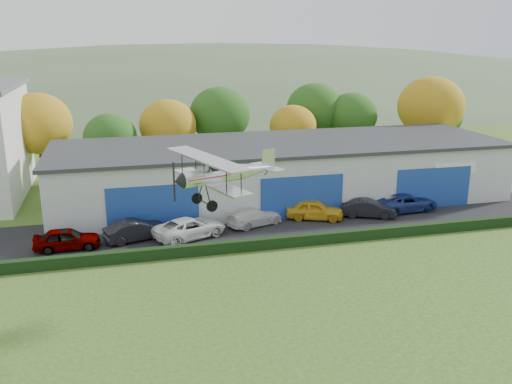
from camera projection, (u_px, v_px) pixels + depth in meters
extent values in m
plane|color=#30571B|center=(356.00, 384.00, 23.90)|extent=(300.00, 300.00, 0.00)
cube|color=black|center=(282.00, 224.00, 44.19)|extent=(48.00, 9.00, 0.05)
cube|color=black|center=(301.00, 240.00, 39.61)|extent=(46.00, 0.60, 0.80)
cube|color=#B2B7BC|center=(281.00, 172.00, 50.52)|extent=(40.00, 12.00, 5.00)
cube|color=#2D3033|center=(281.00, 144.00, 49.79)|extent=(40.60, 12.60, 0.30)
cube|color=#1C3F97|center=(153.00, 209.00, 42.22)|extent=(7.00, 0.12, 3.60)
cube|color=#1C3F97|center=(302.00, 198.00, 45.06)|extent=(7.00, 0.12, 3.60)
cube|color=#1C3F97|center=(433.00, 188.00, 47.90)|extent=(7.00, 0.12, 3.60)
cylinder|color=#3D2614|center=(42.00, 167.00, 56.75)|extent=(0.36, 0.36, 3.15)
ellipsoid|color=#9E7113|center=(38.00, 123.00, 55.54)|extent=(6.84, 6.84, 6.16)
cylinder|color=#3D2614|center=(113.00, 170.00, 56.64)|extent=(0.36, 0.36, 2.45)
ellipsoid|color=#1E4C14|center=(110.00, 137.00, 55.69)|extent=(5.32, 5.32, 4.79)
cylinder|color=#3D2614|center=(169.00, 161.00, 59.88)|extent=(0.36, 0.36, 2.80)
ellipsoid|color=#9E7113|center=(168.00, 125.00, 58.80)|extent=(6.08, 6.08, 5.47)
cylinder|color=#3D2614|center=(220.00, 153.00, 63.11)|extent=(0.36, 0.36, 3.15)
ellipsoid|color=#1E4C14|center=(220.00, 114.00, 61.90)|extent=(6.84, 6.84, 6.16)
cylinder|color=#3D2614|center=(292.00, 156.00, 63.24)|extent=(0.36, 0.36, 2.45)
ellipsoid|color=#9E7113|center=(293.00, 126.00, 62.29)|extent=(5.32, 5.32, 4.79)
cylinder|color=#3D2614|center=(350.00, 148.00, 66.95)|extent=(0.36, 0.36, 2.80)
ellipsoid|color=#1E4C14|center=(352.00, 116.00, 65.87)|extent=(6.08, 6.08, 5.47)
cylinder|color=#3D2614|center=(427.00, 148.00, 65.01)|extent=(0.36, 0.36, 3.50)
ellipsoid|color=#9E7113|center=(431.00, 106.00, 63.67)|extent=(7.60, 7.60, 6.84)
cylinder|color=#3D2614|center=(438.00, 145.00, 69.83)|extent=(0.36, 0.36, 2.45)
ellipsoid|color=#1E4C14|center=(441.00, 118.00, 68.89)|extent=(5.32, 5.32, 4.79)
cylinder|color=#3D2614|center=(313.00, 145.00, 67.82)|extent=(0.36, 0.36, 3.15)
ellipsoid|color=#1E4C14|center=(315.00, 109.00, 66.60)|extent=(6.84, 6.84, 6.16)
ellipsoid|color=#4C6642|center=(220.00, 141.00, 163.39)|extent=(320.00, 196.00, 56.00)
ellipsoid|color=#4C6642|center=(433.00, 114.00, 178.46)|extent=(240.00, 126.00, 36.00)
imported|color=gray|center=(67.00, 239.00, 38.70)|extent=(4.52, 1.86, 1.54)
imported|color=black|center=(136.00, 230.00, 40.44)|extent=(4.94, 2.93, 1.54)
imported|color=silver|center=(190.00, 228.00, 40.93)|extent=(6.06, 4.53, 1.53)
imported|color=silver|center=(255.00, 217.00, 43.67)|extent=(5.00, 3.39, 1.34)
imported|color=gold|center=(315.00, 210.00, 45.09)|extent=(5.02, 3.46, 1.59)
imported|color=black|center=(369.00, 208.00, 45.65)|extent=(4.69, 3.08, 1.46)
imported|color=navy|center=(406.00, 202.00, 47.24)|extent=(5.62, 2.98, 1.51)
cylinder|color=silver|center=(213.00, 176.00, 30.77)|extent=(3.83, 2.07, 0.89)
cone|color=silver|center=(257.00, 169.00, 32.34)|extent=(2.34, 1.55, 0.89)
cone|color=black|center=(179.00, 181.00, 29.64)|extent=(0.76, 1.00, 0.89)
cube|color=#AE120E|center=(218.00, 174.00, 30.91)|extent=(4.21, 2.22, 0.06)
cube|color=black|center=(221.00, 168.00, 30.92)|extent=(1.31, 0.95, 0.25)
cube|color=silver|center=(210.00, 182.00, 30.75)|extent=(3.50, 7.11, 0.10)
cube|color=silver|center=(206.00, 159.00, 30.28)|extent=(3.72, 7.51, 0.10)
cylinder|color=black|center=(226.00, 181.00, 28.27)|extent=(0.08, 0.08, 1.28)
cylinder|color=black|center=(241.00, 178.00, 28.74)|extent=(0.08, 0.08, 1.28)
cylinder|color=black|center=(182.00, 162.00, 32.38)|extent=(0.08, 0.08, 1.28)
cylinder|color=black|center=(196.00, 161.00, 32.86)|extent=(0.08, 0.08, 1.28)
cylinder|color=black|center=(210.00, 166.00, 30.09)|extent=(0.13, 0.22, 0.74)
cylinder|color=black|center=(204.00, 164.00, 30.65)|extent=(0.13, 0.22, 0.74)
cylinder|color=black|center=(208.00, 194.00, 30.35)|extent=(0.29, 0.67, 1.21)
cylinder|color=black|center=(201.00, 190.00, 31.02)|extent=(0.29, 0.67, 1.21)
cylinder|color=black|center=(204.00, 202.00, 30.84)|extent=(0.68, 1.79, 0.07)
cylinder|color=black|center=(212.00, 206.00, 30.13)|extent=(0.64, 0.34, 0.63)
cylinder|color=black|center=(197.00, 198.00, 31.56)|extent=(0.64, 0.34, 0.63)
cylinder|color=black|center=(267.00, 172.00, 32.77)|extent=(0.36, 0.18, 0.42)
cube|color=silver|center=(267.00, 167.00, 32.69)|extent=(1.68, 2.71, 0.06)
cube|color=silver|center=(268.00, 159.00, 32.61)|extent=(0.86, 0.35, 1.08)
cube|color=black|center=(174.00, 182.00, 29.50)|extent=(0.09, 0.13, 2.17)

